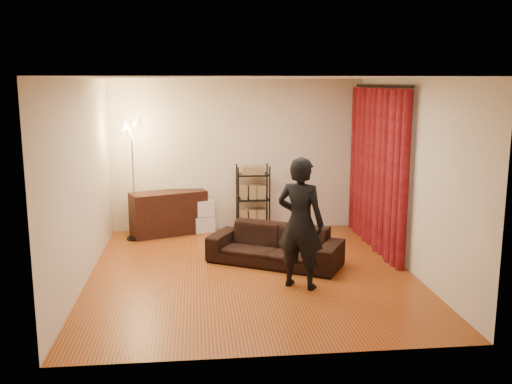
{
  "coord_description": "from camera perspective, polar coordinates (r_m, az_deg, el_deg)",
  "views": [
    {
      "loc": [
        -0.74,
        -7.64,
        2.65
      ],
      "look_at": [
        0.1,
        0.3,
        1.1
      ],
      "focal_mm": 40.0,
      "sensor_mm": 36.0,
      "label": 1
    }
  ],
  "objects": [
    {
      "name": "person",
      "position": [
        7.36,
        4.46,
        -3.11
      ],
      "size": [
        0.75,
        0.68,
        1.72
      ],
      "primitive_type": "imported",
      "rotation": [
        0.0,
        0.0,
        2.59
      ],
      "color": "black",
      "rests_on": "ground"
    },
    {
      "name": "wall_left",
      "position": [
        7.9,
        -16.98,
        1.02
      ],
      "size": [
        0.0,
        5.0,
        5.0
      ],
      "primitive_type": "plane",
      "rotation": [
        1.57,
        0.0,
        1.57
      ],
      "color": "beige",
      "rests_on": "ground"
    },
    {
      "name": "ceiling",
      "position": [
        7.68,
        -0.52,
        11.35
      ],
      "size": [
        5.0,
        5.0,
        0.0
      ],
      "primitive_type": "plane",
      "rotation": [
        3.14,
        0.0,
        0.0
      ],
      "color": "white",
      "rests_on": "ground"
    },
    {
      "name": "floor",
      "position": [
        8.12,
        -0.48,
        -8.06
      ],
      "size": [
        5.0,
        5.0,
        0.0
      ],
      "primitive_type": "plane",
      "color": "brown",
      "rests_on": "ground"
    },
    {
      "name": "wire_shelf",
      "position": [
        10.11,
        -0.31,
        -0.69
      ],
      "size": [
        0.56,
        0.4,
        1.21
      ],
      "primitive_type": null,
      "rotation": [
        0.0,
        0.0,
        0.03
      ],
      "color": "black",
      "rests_on": "ground"
    },
    {
      "name": "floor_lamp",
      "position": [
        9.78,
        -12.18,
        1.11
      ],
      "size": [
        0.43,
        0.43,
        2.03
      ],
      "primitive_type": null,
      "rotation": [
        0.0,
        0.0,
        -0.19
      ],
      "color": "silver",
      "rests_on": "ground"
    },
    {
      "name": "sofa",
      "position": [
        8.42,
        1.9,
        -5.35
      ],
      "size": [
        2.06,
        1.6,
        0.56
      ],
      "primitive_type": "imported",
      "rotation": [
        0.0,
        0.0,
        -0.5
      ],
      "color": "black",
      "rests_on": "ground"
    },
    {
      "name": "media_cabinet",
      "position": [
        10.14,
        -8.73,
        -2.09
      ],
      "size": [
        1.39,
        0.91,
        0.76
      ],
      "primitive_type": "cube",
      "rotation": [
        0.0,
        0.0,
        0.36
      ],
      "color": "black",
      "rests_on": "ground"
    },
    {
      "name": "wall_back",
      "position": [
        10.25,
        -1.86,
        3.7
      ],
      "size": [
        5.0,
        0.0,
        5.0
      ],
      "primitive_type": "plane",
      "rotation": [
        1.57,
        0.0,
        0.0
      ],
      "color": "beige",
      "rests_on": "ground"
    },
    {
      "name": "wall_front",
      "position": [
        5.36,
        2.11,
        -3.09
      ],
      "size": [
        5.0,
        0.0,
        5.0
      ],
      "primitive_type": "plane",
      "rotation": [
        -1.57,
        0.0,
        0.0
      ],
      "color": "beige",
      "rests_on": "ground"
    },
    {
      "name": "curtain_rod",
      "position": [
        9.23,
        12.4,
        10.3
      ],
      "size": [
        0.04,
        2.65,
        0.04
      ],
      "primitive_type": "cylinder",
      "rotation": [
        1.57,
        0.0,
        0.0
      ],
      "color": "black",
      "rests_on": "wall_right"
    },
    {
      "name": "storage_boxes",
      "position": [
        10.23,
        -5.28,
        -2.38
      ],
      "size": [
        0.41,
        0.36,
        0.59
      ],
      "primitive_type": null,
      "rotation": [
        0.0,
        0.0,
        0.23
      ],
      "color": "silver",
      "rests_on": "ground"
    },
    {
      "name": "wall_right",
      "position": [
        8.31,
        15.14,
        1.6
      ],
      "size": [
        0.0,
        5.0,
        5.0
      ],
      "primitive_type": "plane",
      "rotation": [
        1.57,
        0.0,
        -1.57
      ],
      "color": "beige",
      "rests_on": "ground"
    },
    {
      "name": "curtain",
      "position": [
        9.33,
        11.96,
        2.27
      ],
      "size": [
        0.22,
        2.65,
        2.55
      ],
      "primitive_type": null,
      "color": "maroon",
      "rests_on": "ground"
    }
  ]
}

